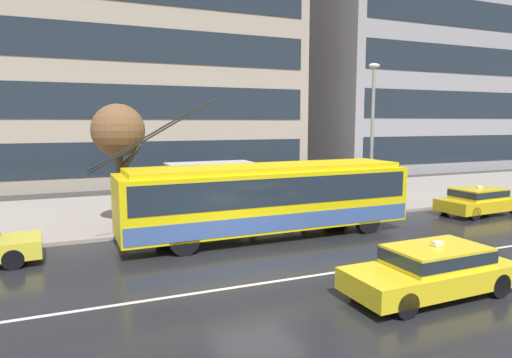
% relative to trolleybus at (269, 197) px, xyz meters
% --- Properties ---
extents(ground_plane, '(160.00, 160.00, 0.00)m').
position_rel_trolleybus_xyz_m(ground_plane, '(-1.93, -3.36, -1.53)').
color(ground_plane, black).
extents(sidewalk_slab, '(80.00, 10.00, 0.14)m').
position_rel_trolleybus_xyz_m(sidewalk_slab, '(-1.93, 6.60, -1.46)').
color(sidewalk_slab, gray).
rests_on(sidewalk_slab, ground_plane).
extents(lane_centre_line, '(72.00, 0.14, 0.01)m').
position_rel_trolleybus_xyz_m(lane_centre_line, '(-1.93, -4.56, -1.53)').
color(lane_centre_line, silver).
rests_on(lane_centre_line, ground_plane).
extents(trolleybus, '(12.10, 2.77, 5.16)m').
position_rel_trolleybus_xyz_m(trolleybus, '(0.00, 0.00, 0.00)').
color(trolleybus, yellow).
rests_on(trolleybus, ground_plane).
extents(taxi_oncoming_near, '(4.58, 1.88, 1.39)m').
position_rel_trolleybus_xyz_m(taxi_oncoming_near, '(1.44, -6.96, -0.83)').
color(taxi_oncoming_near, yellow).
rests_on(taxi_oncoming_near, ground_plane).
extents(taxi_ahead_of_bus, '(4.40, 2.11, 1.39)m').
position_rel_trolleybus_xyz_m(taxi_ahead_of_bus, '(10.95, -0.10, -0.83)').
color(taxi_ahead_of_bus, yellow).
rests_on(taxi_ahead_of_bus, ground_plane).
extents(bus_shelter, '(3.75, 1.83, 2.49)m').
position_rel_trolleybus_xyz_m(bus_shelter, '(-1.36, 3.37, 0.50)').
color(bus_shelter, gray).
rests_on(bus_shelter, sidewalk_slab).
extents(pedestrian_at_shelter, '(1.10, 1.10, 1.99)m').
position_rel_trolleybus_xyz_m(pedestrian_at_shelter, '(3.22, 4.33, 0.16)').
color(pedestrian_at_shelter, '#5E474E').
rests_on(pedestrian_at_shelter, sidewalk_slab).
extents(pedestrian_approaching_curb, '(1.56, 1.56, 2.01)m').
position_rel_trolleybus_xyz_m(pedestrian_approaching_curb, '(0.82, 3.47, 0.27)').
color(pedestrian_approaching_curb, '#1F2A2B').
rests_on(pedestrian_approaching_curb, sidewalk_slab).
extents(pedestrian_walking_past, '(1.51, 1.51, 1.93)m').
position_rel_trolleybus_xyz_m(pedestrian_walking_past, '(2.77, 2.34, 0.20)').
color(pedestrian_walking_past, navy).
rests_on(pedestrian_walking_past, sidewalk_slab).
extents(pedestrian_waiting_by_pole, '(0.38, 0.38, 1.73)m').
position_rel_trolleybus_xyz_m(pedestrian_waiting_by_pole, '(3.99, 3.83, -0.36)').
color(pedestrian_waiting_by_pole, '#261A2F').
rests_on(pedestrian_waiting_by_pole, sidewalk_slab).
extents(street_lamp, '(0.60, 0.32, 7.02)m').
position_rel_trolleybus_xyz_m(street_lamp, '(6.60, 2.54, 2.73)').
color(street_lamp, gray).
rests_on(street_lamp, sidewalk_slab).
extents(street_tree_bare, '(2.13, 2.13, 4.97)m').
position_rel_trolleybus_xyz_m(street_tree_bare, '(-5.13, 3.32, 2.44)').
color(street_tree_bare, '#4E3D25').
rests_on(street_tree_bare, sidewalk_slab).
extents(office_tower_corner_left, '(23.99, 12.84, 22.48)m').
position_rel_trolleybus_xyz_m(office_tower_corner_left, '(-2.05, 20.92, 9.72)').
color(office_tower_corner_left, '#A39885').
rests_on(office_tower_corner_left, ground_plane).
extents(office_tower_corner_right, '(26.67, 14.85, 19.39)m').
position_rel_trolleybus_xyz_m(office_tower_corner_right, '(26.59, 20.96, 8.17)').
color(office_tower_corner_right, '#949396').
rests_on(office_tower_corner_right, ground_plane).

